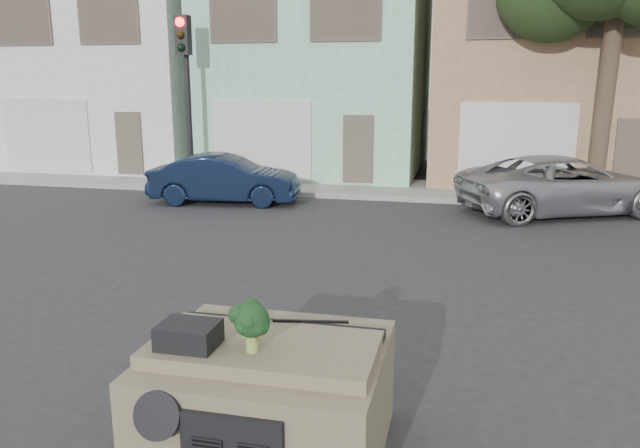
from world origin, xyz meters
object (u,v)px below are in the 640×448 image
(silver_pickup, at_px, (562,213))
(traffic_signal, at_px, (187,104))
(navy_sedan, at_px, (226,203))
(broccoli, at_px, (252,327))

(silver_pickup, relative_size, traffic_signal, 1.02)
(navy_sedan, xyz_separation_m, silver_pickup, (8.70, 0.67, 0.00))
(navy_sedan, xyz_separation_m, traffic_signal, (-1.80, 1.73, 2.55))
(navy_sedan, height_order, traffic_signal, traffic_signal)
(traffic_signal, relative_size, broccoli, 12.01)
(traffic_signal, xyz_separation_m, broccoli, (6.46, -12.82, -1.22))
(navy_sedan, bearing_deg, silver_pickup, -93.11)
(navy_sedan, distance_m, broccoli, 12.11)
(navy_sedan, xyz_separation_m, broccoli, (4.66, -11.09, 1.33))
(traffic_signal, height_order, broccoli, traffic_signal)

